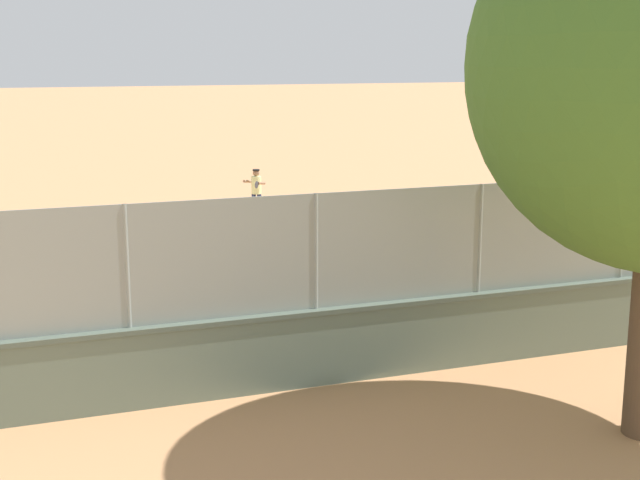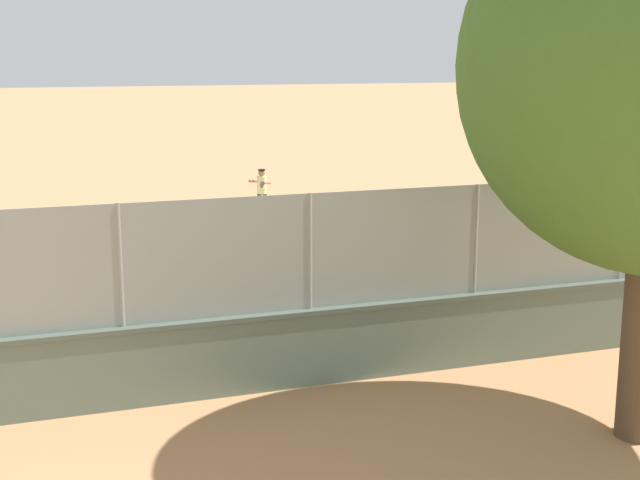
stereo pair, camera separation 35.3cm
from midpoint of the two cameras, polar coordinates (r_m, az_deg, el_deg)
The scene contains 7 objects.
ground_plane at distance 27.98m, azimuth -10.40°, elevation 0.47°, with size 260.00×260.00×0.00m, color tan.
perimeter_wall at distance 14.91m, azimuth 0.04°, elevation -6.84°, with size 25.05×0.81×1.32m.
fence_panel_on_wall at distance 14.47m, azimuth 0.04°, elevation -0.74°, with size 24.62×0.46×1.94m.
player_at_service_line at distance 20.97m, azimuth -0.04°, elevation -0.64°, with size 0.70×1.13×1.53m.
player_crossing_court at distance 30.07m, azimuth -3.46°, elevation 3.32°, with size 0.75×1.27×1.65m.
player_foreground_swinging at distance 18.13m, azimuth 5.35°, elevation -2.57°, with size 0.73×1.06×1.61m.
sports_ball at distance 19.69m, azimuth -1.31°, elevation -3.86°, with size 0.21×0.21×0.21m, color yellow.
Camera 2 is at (4.21, 27.15, 5.47)m, focal length 49.40 mm.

